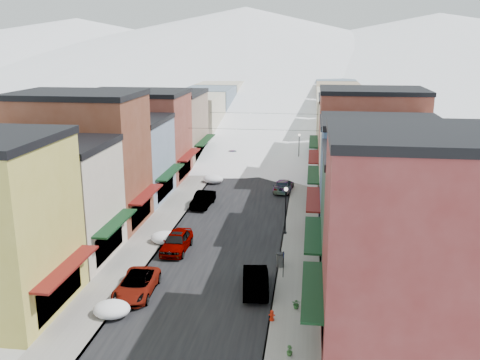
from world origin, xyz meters
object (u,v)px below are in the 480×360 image
(streetlamp_near, at_px, (286,204))
(car_white_suv, at_px, (136,285))
(car_dark_hatch, at_px, (203,199))
(car_green_sedan, at_px, (255,280))
(trash_can, at_px, (280,259))
(car_silver_sedan, at_px, (177,241))
(fire_hydrant, at_px, (272,316))

(streetlamp_near, bearing_deg, car_white_suv, -126.20)
(car_dark_hatch, distance_m, car_green_sedan, 20.04)
(trash_can, bearing_deg, car_silver_sedan, 165.24)
(car_dark_hatch, bearing_deg, car_green_sedan, -63.36)
(trash_can, bearing_deg, car_green_sedan, -109.97)
(fire_hydrant, height_order, streetlamp_near, streetlamp_near)
(streetlamp_near, bearing_deg, car_silver_sedan, -150.28)
(fire_hydrant, xyz_separation_m, trash_can, (-0.00, 8.24, 0.23))
(car_dark_hatch, xyz_separation_m, streetlamp_near, (8.98, -7.26, 2.09))
(car_silver_sedan, distance_m, car_green_sedan, 9.62)
(car_silver_sedan, bearing_deg, car_dark_hatch, 92.17)
(car_white_suv, xyz_separation_m, streetlamp_near, (9.50, 12.98, 2.13))
(fire_hydrant, relative_size, trash_can, 0.64)
(car_white_suv, height_order, car_green_sedan, car_green_sedan)
(car_green_sedan, relative_size, trash_can, 4.63)
(car_silver_sedan, distance_m, trash_can, 9.00)
(car_green_sedan, height_order, streetlamp_near, streetlamp_near)
(car_white_suv, bearing_deg, car_dark_hatch, 86.40)
(trash_can, xyz_separation_m, streetlamp_near, (-0.00, 7.26, 2.16))
(car_white_suv, distance_m, streetlamp_near, 16.23)
(car_silver_sedan, relative_size, fire_hydrant, 7.09)
(fire_hydrant, bearing_deg, streetlamp_near, 90.00)
(trash_can, bearing_deg, car_dark_hatch, 121.73)
(car_dark_hatch, relative_size, car_green_sedan, 0.94)
(car_green_sedan, xyz_separation_m, trash_can, (1.48, 4.06, -0.12))
(car_silver_sedan, height_order, car_dark_hatch, car_silver_sedan)
(car_silver_sedan, height_order, fire_hydrant, car_silver_sedan)
(car_dark_hatch, distance_m, fire_hydrant, 24.46)
(car_white_suv, relative_size, trash_can, 4.83)
(fire_hydrant, bearing_deg, car_silver_sedan, 129.57)
(car_white_suv, xyz_separation_m, fire_hydrant, (9.50, -2.52, -0.26))
(car_dark_hatch, bearing_deg, trash_can, -53.61)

